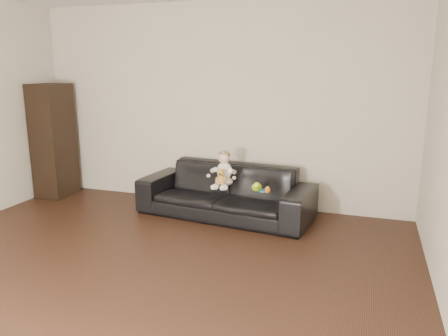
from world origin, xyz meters
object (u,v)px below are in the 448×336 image
(sofa, at_px, (225,191))
(cabinet, at_px, (54,141))
(teddy_bear, at_px, (221,177))
(toy_rattle, at_px, (268,190))
(toy_blue_disc, at_px, (264,191))
(toy_green, at_px, (257,187))
(baby, at_px, (224,171))

(sofa, height_order, cabinet, cabinet)
(teddy_bear, bearing_deg, cabinet, 155.87)
(toy_rattle, relative_size, toy_blue_disc, 0.62)
(cabinet, relative_size, teddy_bear, 8.24)
(cabinet, distance_m, toy_green, 3.04)
(cabinet, height_order, teddy_bear, cabinet)
(baby, distance_m, teddy_bear, 0.14)
(teddy_bear, xyz_separation_m, toy_green, (0.42, 0.05, -0.10))
(sofa, xyz_separation_m, toy_rattle, (0.58, -0.24, 0.13))
(sofa, distance_m, toy_rattle, 0.64)
(baby, bearing_deg, toy_rattle, -30.18)
(teddy_bear, xyz_separation_m, toy_rattle, (0.55, -0.00, -0.11))
(baby, height_order, teddy_bear, baby)
(cabinet, distance_m, baby, 2.60)
(toy_green, height_order, toy_blue_disc, toy_green)
(cabinet, xyz_separation_m, baby, (2.58, -0.20, -0.19))
(cabinet, bearing_deg, teddy_bear, -10.63)
(sofa, distance_m, toy_green, 0.50)
(teddy_bear, distance_m, toy_blue_disc, 0.52)
(cabinet, relative_size, toy_green, 11.21)
(sofa, relative_size, baby, 4.95)
(sofa, distance_m, toy_blue_disc, 0.56)
(baby, relative_size, teddy_bear, 2.24)
(baby, xyz_separation_m, toy_green, (0.43, -0.08, -0.14))
(cabinet, height_order, toy_green, cabinet)
(sofa, relative_size, toy_blue_disc, 18.62)
(cabinet, bearing_deg, toy_green, -8.77)
(sofa, relative_size, teddy_bear, 11.07)
(baby, bearing_deg, sofa, 80.36)
(toy_blue_disc, bearing_deg, toy_green, -167.66)
(teddy_bear, height_order, toy_blue_disc, teddy_bear)
(sofa, xyz_separation_m, toy_green, (0.44, -0.20, 0.15))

